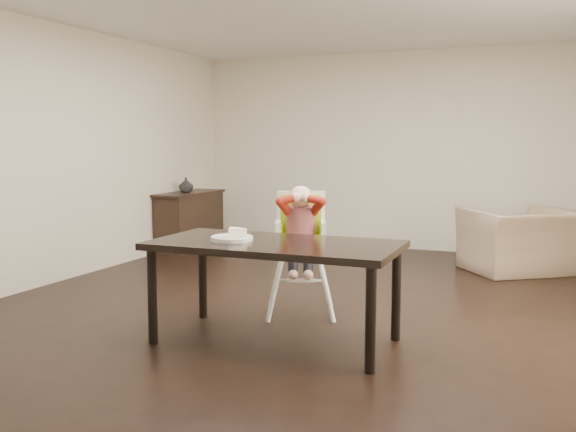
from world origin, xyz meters
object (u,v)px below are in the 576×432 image
dining_table (275,253)px  armchair (519,230)px  sideboard (190,220)px  high_chair (301,224)px

dining_table → armchair: 3.71m
armchair → sideboard: armchair is taller
dining_table → sideboard: 4.34m
high_chair → armchair: bearing=35.7°
dining_table → high_chair: 0.84m
high_chair → sideboard: bearing=114.7°
high_chair → dining_table: bearing=-103.1°
dining_table → high_chair: bearing=97.9°
sideboard → dining_table: bearing=-51.0°
armchair → high_chair: bearing=21.4°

